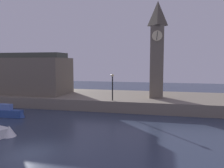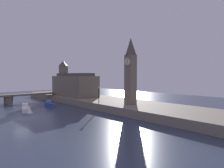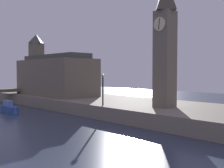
% 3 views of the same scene
% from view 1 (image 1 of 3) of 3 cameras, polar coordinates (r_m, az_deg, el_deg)
% --- Properties ---
extents(ground_plane, '(120.00, 120.00, 0.00)m').
position_cam_1_polar(ground_plane, '(18.43, -19.09, -15.81)').
color(ground_plane, '#2D384C').
extents(far_embankment, '(70.00, 12.00, 1.50)m').
position_cam_1_polar(far_embankment, '(36.18, -2.04, -3.80)').
color(far_embankment, slate).
rests_on(far_embankment, ground).
extents(clock_tower, '(2.03, 2.09, 13.54)m').
position_cam_1_polar(clock_tower, '(33.17, 11.21, 8.75)').
color(clock_tower, '#6B6051').
rests_on(clock_tower, far_embankment).
extents(parliament_hall, '(15.00, 6.57, 10.52)m').
position_cam_1_polar(parliament_hall, '(40.41, -21.85, 2.52)').
color(parliament_hall, '#6B6051').
rests_on(parliament_hall, far_embankment).
extents(streetlamp, '(0.36, 0.36, 3.52)m').
position_cam_1_polar(streetlamp, '(30.18, 0.12, 0.04)').
color(streetlamp, black).
rests_on(streetlamp, far_embankment).
extents(boat_tour_blue, '(3.99, 0.94, 1.57)m').
position_cam_1_polar(boat_tour_blue, '(30.26, -24.23, -6.44)').
color(boat_tour_blue, '#2D4C93').
rests_on(boat_tour_blue, ground).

